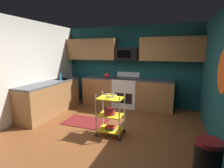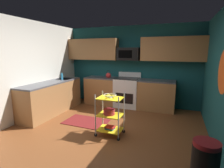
# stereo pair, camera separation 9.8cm
# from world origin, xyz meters

# --- Properties ---
(floor) EXTENTS (4.40, 4.80, 0.04)m
(floor) POSITION_xyz_m (0.00, 0.00, -0.02)
(floor) COLOR brown
(floor) RESTS_ON ground
(wall_back) EXTENTS (4.52, 0.06, 2.60)m
(wall_back) POSITION_xyz_m (0.00, 2.43, 1.30)
(wall_back) COLOR #14474C
(wall_back) RESTS_ON ground
(wall_left) EXTENTS (0.06, 4.80, 2.60)m
(wall_left) POSITION_xyz_m (-2.23, 0.00, 1.30)
(wall_left) COLOR silver
(wall_left) RESTS_ON ground
(wall_flower_decal) EXTENTS (0.00, 0.76, 0.76)m
(wall_flower_decal) POSITION_xyz_m (2.20, 0.12, 1.45)
(wall_flower_decal) COLOR #E5591E
(counter_run) EXTENTS (3.66, 2.73, 0.92)m
(counter_run) POSITION_xyz_m (-0.81, 1.52, 0.46)
(counter_run) COLOR #9E6B3D
(counter_run) RESTS_ON ground
(oven_range) EXTENTS (0.76, 0.65, 1.10)m
(oven_range) POSITION_xyz_m (-0.02, 2.10, 0.48)
(oven_range) COLOR white
(oven_range) RESTS_ON ground
(upper_cabinets) EXTENTS (4.40, 0.33, 0.70)m
(upper_cabinets) POSITION_xyz_m (0.00, 2.23, 1.85)
(upper_cabinets) COLOR #9E6B3D
(microwave) EXTENTS (0.70, 0.39, 0.40)m
(microwave) POSITION_xyz_m (-0.02, 2.21, 1.70)
(microwave) COLOR black
(rolling_cart) EXTENTS (0.58, 0.40, 0.91)m
(rolling_cart) POSITION_xyz_m (0.20, 0.04, 0.45)
(rolling_cart) COLOR silver
(rolling_cart) RESTS_ON ground
(fruit_bowl) EXTENTS (0.27, 0.27, 0.07)m
(fruit_bowl) POSITION_xyz_m (0.20, 0.04, 0.88)
(fruit_bowl) COLOR silver
(fruit_bowl) RESTS_ON rolling_cart
(mixing_bowl_large) EXTENTS (0.25, 0.25, 0.11)m
(mixing_bowl_large) POSITION_xyz_m (0.17, 0.04, 0.52)
(mixing_bowl_large) COLOR maroon
(mixing_bowl_large) RESTS_ON rolling_cart
(book_stack) EXTENTS (0.22, 0.17, 0.07)m
(book_stack) POSITION_xyz_m (0.20, 0.04, 0.16)
(book_stack) COLOR #1E4C8C
(book_stack) RESTS_ON rolling_cart
(kettle) EXTENTS (0.21, 0.18, 0.26)m
(kettle) POSITION_xyz_m (-0.67, 2.10, 1.00)
(kettle) COLOR red
(kettle) RESTS_ON counter_run
(dish_soap_bottle) EXTENTS (0.06, 0.06, 0.20)m
(dish_soap_bottle) POSITION_xyz_m (-1.85, 1.18, 1.02)
(dish_soap_bottle) COLOR #2D8CBF
(dish_soap_bottle) RESTS_ON counter_run
(trash_can) EXTENTS (0.34, 0.42, 0.66)m
(trash_can) POSITION_xyz_m (1.90, -0.91, 0.33)
(trash_can) COLOR black
(trash_can) RESTS_ON ground
(floor_rug) EXTENTS (1.11, 0.72, 0.01)m
(floor_rug) POSITION_xyz_m (-0.64, 0.47, 0.01)
(floor_rug) COLOR maroon
(floor_rug) RESTS_ON ground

